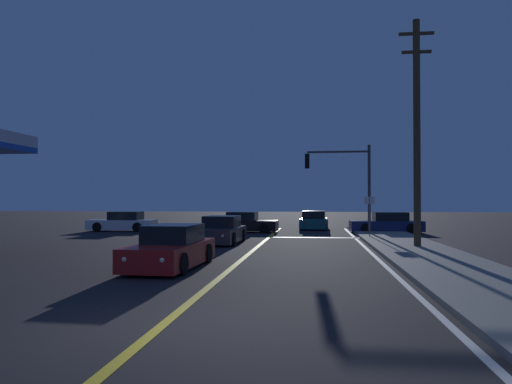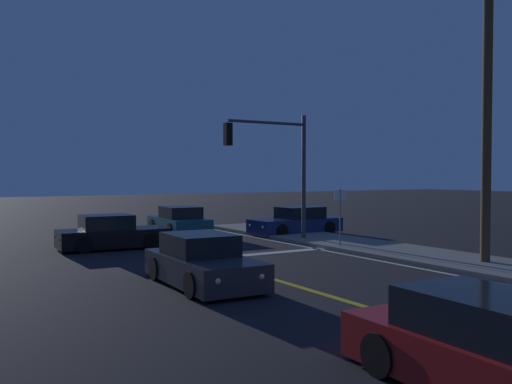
# 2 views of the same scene
# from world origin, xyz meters

# --- Properties ---
(ground_plane) EXTENTS (160.00, 160.00, 0.00)m
(ground_plane) POSITION_xyz_m (0.00, 0.00, 0.00)
(ground_plane) COLOR black
(sidewalk_right) EXTENTS (3.20, 37.85, 0.15)m
(sidewalk_right) POSITION_xyz_m (6.67, 10.51, 0.07)
(sidewalk_right) COLOR slate
(sidewalk_right) RESTS_ON ground
(lane_line_center) EXTENTS (0.20, 35.75, 0.01)m
(lane_line_center) POSITION_xyz_m (0.00, 10.51, 0.01)
(lane_line_center) COLOR gold
(lane_line_center) RESTS_ON ground
(lane_line_edge_right) EXTENTS (0.16, 35.75, 0.01)m
(lane_line_edge_right) POSITION_xyz_m (4.82, 10.51, 0.01)
(lane_line_edge_right) COLOR silver
(lane_line_edge_right) RESTS_ON ground
(stop_bar) EXTENTS (5.07, 0.50, 0.01)m
(stop_bar) POSITION_xyz_m (2.53, 19.53, 0.01)
(stop_bar) COLOR silver
(stop_bar) RESTS_ON ground
(car_parked_curb_black) EXTENTS (4.25, 2.01, 1.34)m
(car_parked_curb_black) POSITION_xyz_m (-1.99, 23.78, 0.58)
(car_parked_curb_black) COLOR black
(car_parked_curb_black) RESTS_ON ground
(car_mid_block_red) EXTENTS (1.97, 4.54, 1.34)m
(car_mid_block_red) POSITION_xyz_m (-1.92, 6.93, 0.58)
(car_mid_block_red) COLOR maroon
(car_mid_block_red) RESTS_ON ground
(car_distant_tail_charcoal) EXTENTS (2.03, 4.26, 1.34)m
(car_distant_tail_charcoal) POSITION_xyz_m (-2.01, 15.53, 0.58)
(car_distant_tail_charcoal) COLOR #2D2D33
(car_distant_tail_charcoal) RESTS_ON ground
(car_lead_oncoming_navy) EXTENTS (4.70, 1.97, 1.34)m
(car_lead_oncoming_navy) POSITION_xyz_m (7.27, 24.32, 0.58)
(car_lead_oncoming_navy) COLOR navy
(car_lead_oncoming_navy) RESTS_ON ground
(car_following_oncoming_teal) EXTENTS (2.12, 4.40, 1.34)m
(car_following_oncoming_teal) POSITION_xyz_m (2.55, 27.73, 0.58)
(car_following_oncoming_teal) COLOR #195960
(car_following_oncoming_teal) RESTS_ON ground
(car_far_approaching_white) EXTENTS (4.54, 1.87, 1.34)m
(car_far_approaching_white) POSITION_xyz_m (-10.41, 23.68, 0.58)
(car_far_approaching_white) COLOR silver
(car_far_approaching_white) RESTS_ON ground
(traffic_signal_near_right) EXTENTS (3.96, 0.28, 5.47)m
(traffic_signal_near_right) POSITION_xyz_m (4.42, 21.83, 3.66)
(traffic_signal_near_right) COLOR #38383D
(traffic_signal_near_right) RESTS_ON ground
(utility_pole_right) EXTENTS (1.49, 0.30, 9.95)m
(utility_pole_right) POSITION_xyz_m (6.97, 13.59, 5.14)
(utility_pole_right) COLOR #4C3823
(utility_pole_right) RESTS_ON ground
(street_sign_corner) EXTENTS (0.56, 0.06, 2.36)m
(street_sign_corner) POSITION_xyz_m (5.57, 19.03, 1.59)
(street_sign_corner) COLOR slate
(street_sign_corner) RESTS_ON ground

